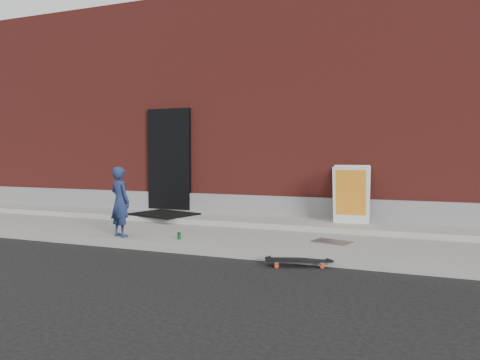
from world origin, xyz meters
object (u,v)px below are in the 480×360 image
at_px(soda_can, 179,236).
at_px(skateboard, 299,261).
at_px(child, 120,202).
at_px(pizza_sign, 352,194).

bearing_deg(soda_can, skateboard, -12.34).
xyz_separation_m(child, pizza_sign, (3.43, 2.32, 0.05)).
bearing_deg(soda_can, pizza_sign, 42.30).
bearing_deg(skateboard, soda_can, 167.66).
distance_m(child, pizza_sign, 4.14).
xyz_separation_m(child, skateboard, (3.12, -0.32, -0.65)).
distance_m(pizza_sign, soda_can, 3.29).
height_order(skateboard, pizza_sign, pizza_sign).
relative_size(child, soda_can, 10.74).
distance_m(child, skateboard, 3.20).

